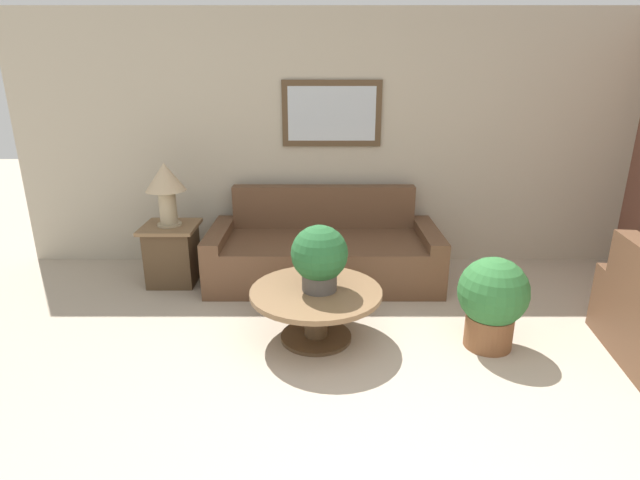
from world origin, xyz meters
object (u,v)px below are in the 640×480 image
object	(u,v)px
side_table	(172,253)
potted_plant_on_table	(319,256)
coffee_table	(316,303)
potted_plant_floor	(492,299)
table_lamp	(165,184)
couch_main	(323,253)

from	to	relation	value
side_table	potted_plant_on_table	world-z (taller)	potted_plant_on_table
coffee_table	potted_plant_floor	size ratio (longest dim) A/B	1.42
side_table	potted_plant_on_table	size ratio (longest dim) A/B	1.16
coffee_table	table_lamp	world-z (taller)	table_lamp
couch_main	potted_plant_floor	world-z (taller)	couch_main
coffee_table	table_lamp	bearing A→B (deg)	141.72
coffee_table	potted_plant_on_table	world-z (taller)	potted_plant_on_table
potted_plant_on_table	potted_plant_floor	world-z (taller)	potted_plant_on_table
potted_plant_on_table	couch_main	bearing A→B (deg)	87.98
couch_main	potted_plant_on_table	xyz separation A→B (m)	(-0.04, -1.19, 0.41)
side_table	potted_plant_floor	world-z (taller)	potted_plant_floor
couch_main	coffee_table	distance (m)	1.20
table_lamp	potted_plant_on_table	xyz separation A→B (m)	(1.45, -1.12, -0.31)
table_lamp	potted_plant_floor	bearing A→B (deg)	-24.22
side_table	couch_main	bearing A→B (deg)	2.95
side_table	table_lamp	bearing A→B (deg)	-90.00
couch_main	potted_plant_floor	xyz separation A→B (m)	(1.25, -1.31, 0.11)
couch_main	table_lamp	xyz separation A→B (m)	(-1.49, -0.08, 0.72)
coffee_table	table_lamp	distance (m)	1.94
couch_main	potted_plant_floor	bearing A→B (deg)	-46.38
side_table	potted_plant_floor	xyz separation A→B (m)	(2.74, -1.23, 0.09)
couch_main	potted_plant_on_table	bearing A→B (deg)	-92.02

